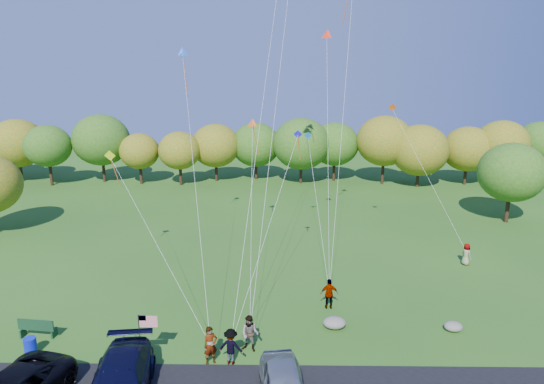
{
  "coord_description": "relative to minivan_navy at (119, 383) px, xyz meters",
  "views": [
    {
      "loc": [
        2.73,
        -21.54,
        13.88
      ],
      "look_at": [
        2.33,
        6.0,
        6.88
      ],
      "focal_mm": 32.0,
      "sensor_mm": 36.0,
      "label": 1
    }
  ],
  "objects": [
    {
      "name": "boulder_near",
      "position": [
        9.83,
        6.32,
        -0.63
      ],
      "size": [
        1.27,
        0.99,
        0.63
      ],
      "primitive_type": "ellipsoid",
      "color": "gray",
      "rests_on": "ground"
    },
    {
      "name": "flyer_a",
      "position": [
        3.47,
        2.93,
        0.02
      ],
      "size": [
        0.84,
        0.76,
        1.93
      ],
      "primitive_type": "imported",
      "rotation": [
        0.0,
        0.0,
        0.54
      ],
      "color": "#4C4C59",
      "rests_on": "ground"
    },
    {
      "name": "flyer_e",
      "position": [
        20.41,
        15.42,
        -0.14
      ],
      "size": [
        0.81,
        0.94,
        1.62
      ],
      "primitive_type": "imported",
      "rotation": [
        0.0,
        0.0,
        2.02
      ],
      "color": "#4C4C59",
      "rests_on": "ground"
    },
    {
      "name": "flyer_c",
      "position": [
        4.45,
        2.93,
        -0.04
      ],
      "size": [
        1.29,
        0.91,
        1.83
      ],
      "primitive_type": "imported",
      "rotation": [
        0.0,
        0.0,
        2.93
      ],
      "color": "#4C4C59",
      "rests_on": "ground"
    },
    {
      "name": "treeline",
      "position": [
        5.07,
        39.35,
        3.69
      ],
      "size": [
        75.81,
        27.83,
        8.25
      ],
      "color": "#342113",
      "rests_on": "ground"
    },
    {
      "name": "minivan_navy",
      "position": [
        0.0,
        0.0,
        0.0
      ],
      "size": [
        3.21,
        6.37,
        1.78
      ],
      "primitive_type": "imported",
      "rotation": [
        0.0,
        0.0,
        0.12
      ],
      "color": "black",
      "rests_on": "asphalt_lane"
    },
    {
      "name": "park_bench",
      "position": [
        -6.06,
        5.07,
        -0.35
      ],
      "size": [
        2.01,
        0.61,
        1.11
      ],
      "rotation": [
        0.0,
        0.0,
        -0.12
      ],
      "color": "#14371F",
      "rests_on": "ground"
    },
    {
      "name": "flag_assembly",
      "position": [
        0.32,
        3.03,
        0.94
      ],
      "size": [
        0.93,
        0.6,
        2.51
      ],
      "color": "black",
      "rests_on": "ground"
    },
    {
      "name": "trash_barrel",
      "position": [
        -5.65,
        3.54,
        -0.5
      ],
      "size": [
        0.6,
        0.6,
        0.9
      ],
      "primitive_type": "cylinder",
      "color": "#0C1EBF",
      "rests_on": "ground"
    },
    {
      "name": "flyer_b",
      "position": [
        5.31,
        4.04,
        0.01
      ],
      "size": [
        1.11,
        0.97,
        1.92
      ],
      "primitive_type": "imported",
      "rotation": [
        0.0,
        0.0,
        -0.31
      ],
      "color": "#4C4C59",
      "rests_on": "ground"
    },
    {
      "name": "flyer_d",
      "position": [
        9.76,
        8.61,
        -0.02
      ],
      "size": [
        1.1,
        0.47,
        1.86
      ],
      "primitive_type": "imported",
      "rotation": [
        0.0,
        0.0,
        3.16
      ],
      "color": "#4C4C59",
      "rests_on": "ground"
    },
    {
      "name": "boulder_far",
      "position": [
        16.29,
        6.12,
        -0.69
      ],
      "size": [
        1.0,
        0.83,
        0.52
      ],
      "primitive_type": "ellipsoid",
      "color": "gray",
      "rests_on": "ground"
    },
    {
      "name": "ground",
      "position": [
        4.01,
        3.73,
        -0.95
      ],
      "size": [
        140.0,
        140.0,
        0.0
      ],
      "primitive_type": "plane",
      "color": "#295217",
      "rests_on": "ground"
    }
  ]
}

